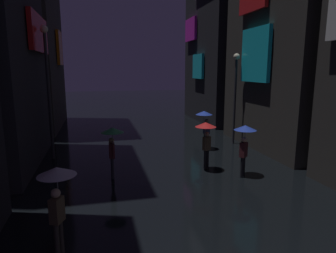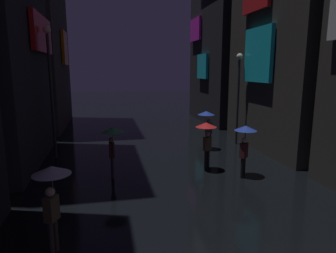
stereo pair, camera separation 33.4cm
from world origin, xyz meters
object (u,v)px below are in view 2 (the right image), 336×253
(pedestrian_midstreet_centre_red, at_px, (206,133))
(streetlamp_left_far, at_px, (50,79))
(pedestrian_far_right_green, at_px, (112,138))
(pedestrian_foreground_right_blue, at_px, (245,137))
(pedestrian_midstreet_left_blue, at_px, (207,119))
(streetlamp_right_far, at_px, (238,88))
(pedestrian_foreground_left_clear, at_px, (52,185))

(pedestrian_midstreet_centre_red, relative_size, streetlamp_left_far, 0.34)
(pedestrian_far_right_green, height_order, pedestrian_foreground_right_blue, same)
(pedestrian_midstreet_left_blue, bearing_deg, pedestrian_foreground_right_blue, -89.13)
(pedestrian_midstreet_centre_red, relative_size, streetlamp_right_far, 0.41)
(pedestrian_far_right_green, height_order, pedestrian_foreground_left_clear, same)
(pedestrian_midstreet_centre_red, height_order, pedestrian_foreground_left_clear, same)
(pedestrian_foreground_right_blue, height_order, streetlamp_left_far, streetlamp_left_far)
(streetlamp_left_far, bearing_deg, streetlamp_right_far, 4.39)
(streetlamp_right_far, relative_size, streetlamp_left_far, 0.83)
(streetlamp_left_far, bearing_deg, pedestrian_midstreet_left_blue, 0.07)
(streetlamp_right_far, bearing_deg, pedestrian_midstreet_centre_red, -128.88)
(pedestrian_far_right_green, distance_m, pedestrian_foreground_left_clear, 4.92)
(pedestrian_far_right_green, xyz_separation_m, pedestrian_foreground_left_clear, (-1.52, -4.68, 0.00))
(pedestrian_foreground_left_clear, xyz_separation_m, pedestrian_midstreet_left_blue, (6.68, 8.22, 0.00))
(pedestrian_midstreet_centre_red, xyz_separation_m, pedestrian_midstreet_left_blue, (1.17, 3.30, 0.00))
(pedestrian_far_right_green, height_order, pedestrian_midstreet_centre_red, same)
(pedestrian_far_right_green, height_order, streetlamp_right_far, streetlamp_right_far)
(pedestrian_far_right_green, height_order, pedestrian_midstreet_left_blue, same)
(pedestrian_foreground_left_clear, bearing_deg, pedestrian_far_right_green, 72.04)
(pedestrian_far_right_green, xyz_separation_m, pedestrian_foreground_right_blue, (5.23, -0.89, 0.00))
(pedestrian_midstreet_centre_red, bearing_deg, pedestrian_foreground_right_blue, -42.46)
(pedestrian_foreground_right_blue, height_order, pedestrian_foreground_left_clear, same)
(pedestrian_far_right_green, xyz_separation_m, streetlamp_left_far, (-2.73, 3.53, 2.22))
(pedestrian_foreground_right_blue, bearing_deg, pedestrian_midstreet_centre_red, 137.54)
(pedestrian_foreground_right_blue, bearing_deg, pedestrian_far_right_green, 170.36)
(pedestrian_foreground_left_clear, xyz_separation_m, streetlamp_left_far, (-1.22, 8.21, 2.22))
(pedestrian_far_right_green, distance_m, streetlamp_right_far, 8.60)
(pedestrian_foreground_left_clear, xyz_separation_m, streetlamp_right_far, (8.78, 8.98, 1.62))
(pedestrian_foreground_left_clear, relative_size, pedestrian_midstreet_left_blue, 1.00)
(pedestrian_foreground_left_clear, bearing_deg, streetlamp_right_far, 45.62)
(pedestrian_far_right_green, relative_size, pedestrian_foreground_left_clear, 1.00)
(pedestrian_foreground_left_clear, bearing_deg, pedestrian_midstreet_centre_red, 41.75)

